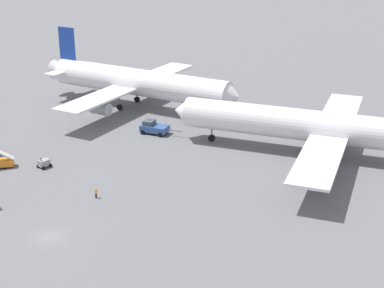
# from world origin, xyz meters

# --- Properties ---
(ground_plane) EXTENTS (600.00, 600.00, 0.00)m
(ground_plane) POSITION_xyz_m (0.00, 0.00, 0.00)
(ground_plane) COLOR slate
(airliner_at_gate_left) EXTENTS (49.08, 45.55, 16.33)m
(airliner_at_gate_left) POSITION_xyz_m (-15.50, 55.36, 5.79)
(airliner_at_gate_left) COLOR silver
(airliner_at_gate_left) RESTS_ON ground
(airliner_being_pushed) EXTENTS (54.30, 48.59, 16.27)m
(airliner_being_pushed) POSITION_xyz_m (27.03, 42.41, 5.26)
(airliner_being_pushed) COLOR silver
(airliner_being_pushed) RESTS_ON ground
(pushback_tug) EXTENTS (8.53, 3.36, 2.87)m
(pushback_tug) POSITION_xyz_m (-4.99, 41.56, 1.21)
(pushback_tug) COLOR #2D4C8C
(pushback_tug) RESTS_ON ground
(gse_gpu_cart_small) EXTENTS (2.14, 2.47, 1.90)m
(gse_gpu_cart_small) POSITION_xyz_m (-14.69, 19.13, 0.79)
(gse_gpu_cart_small) COLOR gray
(gse_gpu_cart_small) RESTS_ON ground
(gse_stair_truck_yellow) EXTENTS (4.85, 4.18, 4.06)m
(gse_stair_truck_yellow) POSITION_xyz_m (-21.63, 16.35, 1.03)
(gse_stair_truck_yellow) COLOR orange
(gse_stair_truck_yellow) RESTS_ON ground
(ground_crew_marshaller_foreground) EXTENTS (0.43, 0.41, 1.57)m
(ground_crew_marshaller_foreground) POSITION_xyz_m (-0.49, 12.43, 0.81)
(ground_crew_marshaller_foreground) COLOR black
(ground_crew_marshaller_foreground) RESTS_ON ground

